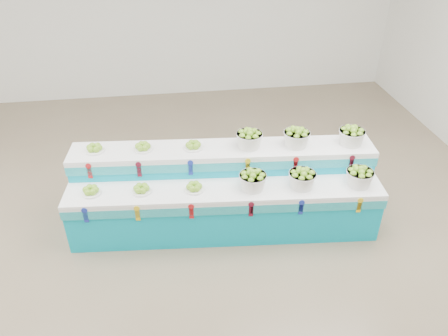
{
  "coord_description": "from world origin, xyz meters",
  "views": [
    {
      "loc": [
        0.2,
        -3.92,
        3.83
      ],
      "look_at": [
        0.85,
        0.56,
        0.87
      ],
      "focal_mm": 35.04,
      "sensor_mm": 36.0,
      "label": 1
    }
  ],
  "objects_px": {
    "display_stand": "(224,191)",
    "plate_upper_mid": "(143,147)",
    "basket_lower_left": "(253,180)",
    "basket_upper_right": "(352,136)"
  },
  "relations": [
    {
      "from": "display_stand",
      "to": "plate_upper_mid",
      "type": "xyz_separation_m",
      "value": [
        -0.98,
        0.33,
        0.56
      ]
    },
    {
      "from": "basket_lower_left",
      "to": "basket_upper_right",
      "type": "height_order",
      "value": "basket_upper_right"
    },
    {
      "from": "display_stand",
      "to": "basket_lower_left",
      "type": "bearing_deg",
      "value": -35.9
    },
    {
      "from": "display_stand",
      "to": "basket_lower_left",
      "type": "height_order",
      "value": "display_stand"
    },
    {
      "from": "display_stand",
      "to": "basket_upper_right",
      "type": "xyz_separation_m",
      "value": [
        1.65,
        0.1,
        0.63
      ]
    },
    {
      "from": "basket_lower_left",
      "to": "plate_upper_mid",
      "type": "distance_m",
      "value": 1.44
    },
    {
      "from": "plate_upper_mid",
      "to": "basket_upper_right",
      "type": "distance_m",
      "value": 2.64
    },
    {
      "from": "plate_upper_mid",
      "to": "basket_upper_right",
      "type": "relative_size",
      "value": 0.71
    },
    {
      "from": "display_stand",
      "to": "basket_lower_left",
      "type": "xyz_separation_m",
      "value": [
        0.31,
        -0.27,
        0.33
      ]
    },
    {
      "from": "plate_upper_mid",
      "to": "basket_upper_right",
      "type": "height_order",
      "value": "basket_upper_right"
    }
  ]
}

